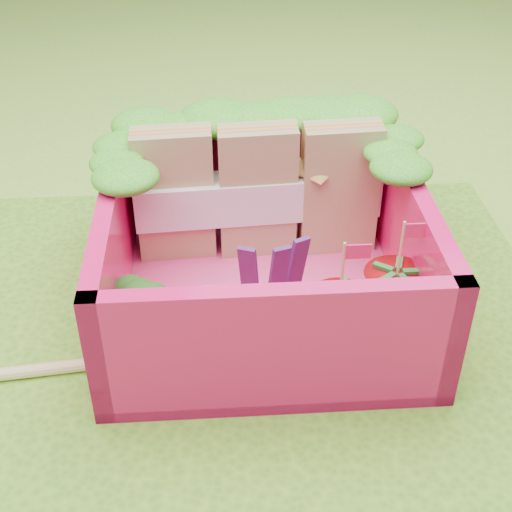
{
  "coord_description": "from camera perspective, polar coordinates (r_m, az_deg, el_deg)",
  "views": [
    {
      "loc": [
        -0.13,
        -2.1,
        1.98
      ],
      "look_at": [
        0.03,
        0.32,
        0.28
      ],
      "focal_mm": 50.0,
      "sensor_mm": 36.0,
      "label": 1
    }
  ],
  "objects": [
    {
      "name": "ground",
      "position": [
        2.89,
        -0.22,
        -8.19
      ],
      "size": [
        14.0,
        14.0,
        0.0
      ],
      "primitive_type": "plane",
      "color": "#79C838",
      "rests_on": "ground"
    },
    {
      "name": "placemat",
      "position": [
        2.88,
        -0.22,
        -7.97
      ],
      "size": [
        2.6,
        2.6,
        0.03
      ],
      "primitive_type": "cube",
      "color": "#549521",
      "rests_on": "ground"
    },
    {
      "name": "bento_floor",
      "position": [
        3.1,
        0.6,
        -3.38
      ],
      "size": [
        1.3,
        1.3,
        0.05
      ],
      "primitive_type": "cube",
      "color": "#FA3F8C",
      "rests_on": "placemat"
    },
    {
      "name": "bento_box",
      "position": [
        2.95,
        0.63,
        0.42
      ],
      "size": [
        1.3,
        1.3,
        0.55
      ],
      "color": "#FA1564",
      "rests_on": "placemat"
    },
    {
      "name": "lettuce_ruffle",
      "position": [
        3.17,
        0.04,
        10.0
      ],
      "size": [
        1.43,
        0.76,
        0.11
      ],
      "color": "#1D8C19",
      "rests_on": "bento_box"
    },
    {
      "name": "sandwich_stack",
      "position": [
        3.21,
        0.24,
        5.13
      ],
      "size": [
        1.11,
        0.24,
        0.61
      ],
      "color": "#A88059",
      "rests_on": "bento_floor"
    },
    {
      "name": "broccoli",
      "position": [
        2.74,
        -9.17,
        -4.18
      ],
      "size": [
        0.33,
        0.33,
        0.27
      ],
      "color": "#659045",
      "rests_on": "bento_floor"
    },
    {
      "name": "carrot_sticks",
      "position": [
        2.77,
        -4.88,
        -5.0
      ],
      "size": [
        0.18,
        0.08,
        0.26
      ],
      "color": "orange",
      "rests_on": "bento_floor"
    },
    {
      "name": "purple_wedges",
      "position": [
        2.85,
        1.47,
        -1.8
      ],
      "size": [
        0.26,
        0.1,
        0.38
      ],
      "color": "#3E1854",
      "rests_on": "bento_floor"
    },
    {
      "name": "strawberry_left",
      "position": [
        2.79,
        6.62,
        -4.87
      ],
      "size": [
        0.23,
        0.23,
        0.47
      ],
      "color": "red",
      "rests_on": "bento_floor"
    },
    {
      "name": "strawberry_right",
      "position": [
        2.88,
        10.97,
        -3.41
      ],
      "size": [
        0.26,
        0.26,
        0.5
      ],
      "color": "red",
      "rests_on": "bento_floor"
    },
    {
      "name": "snap_peas",
      "position": [
        2.93,
        8.57,
        -5.29
      ],
      "size": [
        0.66,
        0.45,
        0.05
      ],
      "color": "#539E31",
      "rests_on": "bento_floor"
    }
  ]
}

